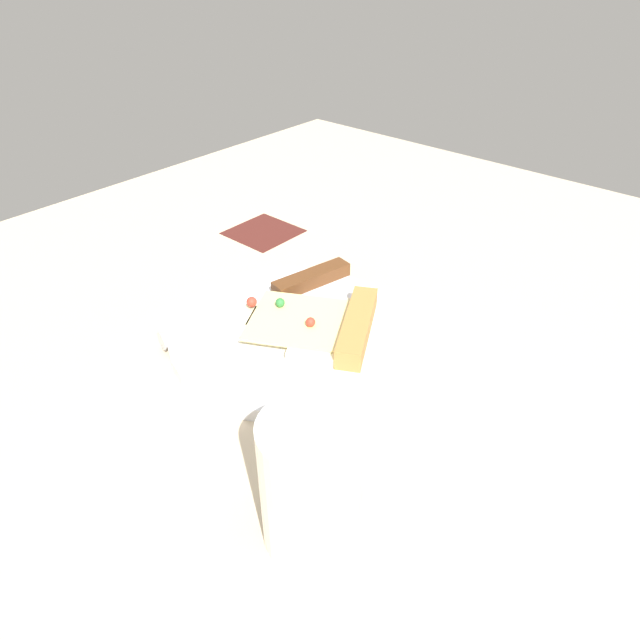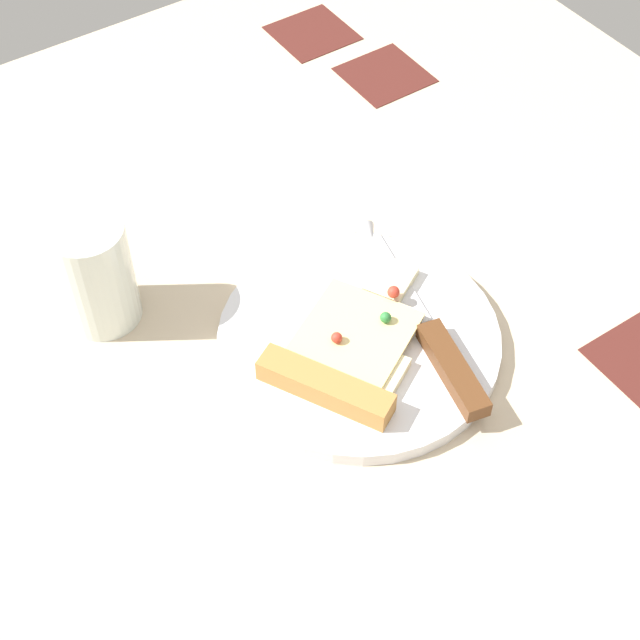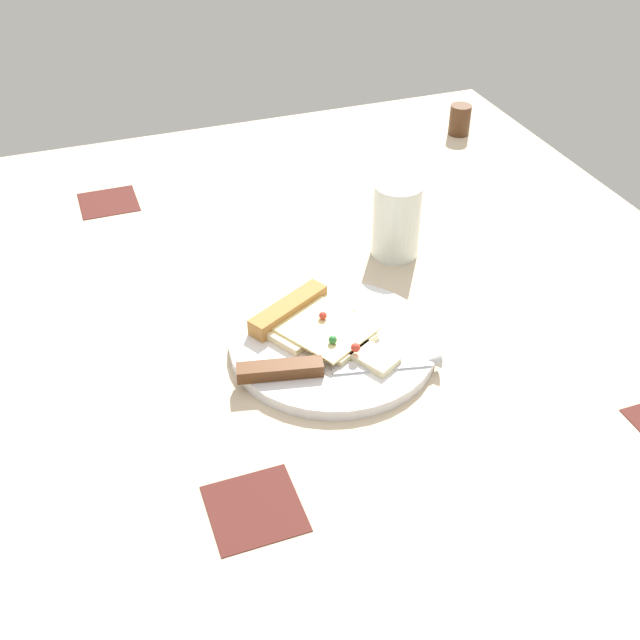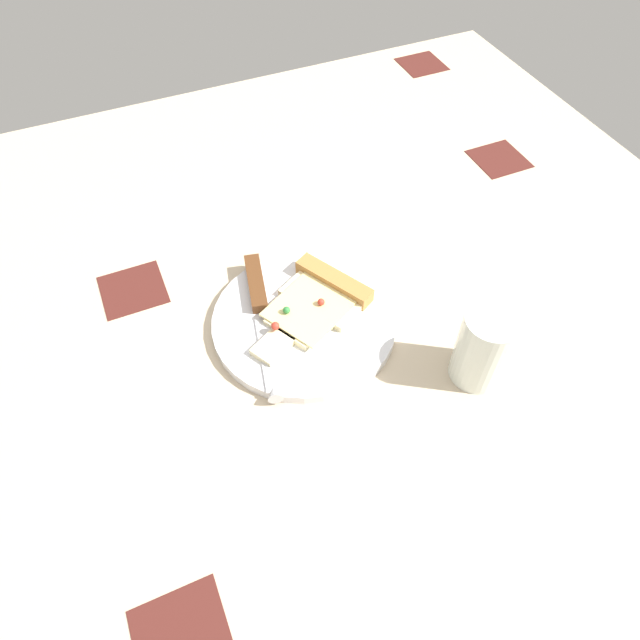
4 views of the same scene
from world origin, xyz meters
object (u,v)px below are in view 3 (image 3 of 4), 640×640
at_px(drinking_glass, 396,220).
at_px(pepper_shaker, 460,120).
at_px(plate, 333,344).
at_px(knife, 319,367).
at_px(pizza_slice, 317,325).

distance_m(drinking_glass, pepper_shaker, 0.44).
relative_size(plate, drinking_glass, 2.30).
bearing_deg(knife, pizza_slice, 174.67).
distance_m(pizza_slice, knife, 0.08).
distance_m(plate, knife, 0.06).
bearing_deg(knife, pepper_shaker, 151.66).
distance_m(pizza_slice, drinking_glass, 0.23).
bearing_deg(drinking_glass, plate, -43.00).
xyz_separation_m(knife, pepper_shaker, (-0.56, 0.48, 0.01)).
distance_m(pizza_slice, pepper_shaker, 0.67).
bearing_deg(plate, pizza_slice, -151.04).
bearing_deg(pepper_shaker, drinking_glass, -40.13).
bearing_deg(knife, plate, 156.92).
height_order(pizza_slice, pepper_shaker, pepper_shaker).
height_order(knife, drinking_glass, drinking_glass).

